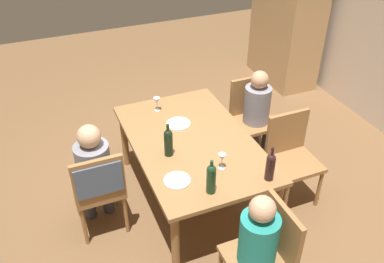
# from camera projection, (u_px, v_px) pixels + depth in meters

# --- Properties ---
(ground_plane) EXTENTS (10.00, 10.00, 0.00)m
(ground_plane) POSITION_uv_depth(u_px,v_px,m) (192.00, 197.00, 4.32)
(ground_plane) COLOR brown
(armoire_cabinet) EXTENTS (1.18, 0.62, 2.18)m
(armoire_cabinet) POSITION_uv_depth(u_px,v_px,m) (289.00, 8.00, 5.90)
(armoire_cabinet) COLOR tan
(armoire_cabinet) RESTS_ON ground_plane
(dining_table) EXTENTS (1.73, 1.09, 0.73)m
(dining_table) POSITION_uv_depth(u_px,v_px,m) (192.00, 147.00, 3.94)
(dining_table) COLOR olive
(dining_table) RESTS_ON ground_plane
(chair_far_left) EXTENTS (0.44, 0.44, 0.92)m
(chair_far_left) POSITION_uv_depth(u_px,v_px,m) (252.00, 113.00, 4.66)
(chair_far_left) COLOR olive
(chair_far_left) RESTS_ON ground_plane
(chair_right_end) EXTENTS (0.44, 0.44, 0.92)m
(chair_right_end) POSITION_uv_depth(u_px,v_px,m) (267.00, 250.00, 3.09)
(chair_right_end) COLOR olive
(chair_right_end) RESTS_ON ground_plane
(chair_near) EXTENTS (0.46, 0.44, 0.92)m
(chair_near) POSITION_uv_depth(u_px,v_px,m) (99.00, 185.00, 3.59)
(chair_near) COLOR olive
(chair_near) RESTS_ON ground_plane
(chair_far_right) EXTENTS (0.44, 0.44, 0.92)m
(chair_far_right) POSITION_uv_depth(u_px,v_px,m) (291.00, 152.00, 4.07)
(chair_far_right) COLOR olive
(chair_far_right) RESTS_ON ground_plane
(person_woman_host) EXTENTS (0.33, 0.29, 1.09)m
(person_woman_host) POSITION_uv_depth(u_px,v_px,m) (258.00, 110.00, 4.52)
(person_woman_host) COLOR #33333D
(person_woman_host) RESTS_ON ground_plane
(person_man_bearded) EXTENTS (0.28, 0.33, 1.09)m
(person_man_bearded) POSITION_uv_depth(u_px,v_px,m) (255.00, 246.00, 3.00)
(person_man_bearded) COLOR #33333D
(person_man_bearded) RESTS_ON ground_plane
(person_man_guest) EXTENTS (0.35, 0.30, 1.13)m
(person_man_guest) POSITION_uv_depth(u_px,v_px,m) (94.00, 169.00, 3.68)
(person_man_guest) COLOR #33333D
(person_man_guest) RESTS_ON ground_plane
(wine_bottle_tall_green) EXTENTS (0.08, 0.08, 0.32)m
(wine_bottle_tall_green) POSITION_uv_depth(u_px,v_px,m) (168.00, 142.00, 3.64)
(wine_bottle_tall_green) COLOR black
(wine_bottle_tall_green) RESTS_ON dining_table
(wine_bottle_dark_red) EXTENTS (0.08, 0.08, 0.31)m
(wine_bottle_dark_red) POSITION_uv_depth(u_px,v_px,m) (211.00, 178.00, 3.25)
(wine_bottle_dark_red) COLOR #19381E
(wine_bottle_dark_red) RESTS_ON dining_table
(wine_bottle_short_olive) EXTENTS (0.08, 0.08, 0.32)m
(wine_bottle_short_olive) POSITION_uv_depth(u_px,v_px,m) (270.00, 166.00, 3.38)
(wine_bottle_short_olive) COLOR black
(wine_bottle_short_olive) RESTS_ON dining_table
(wine_glass_near_left) EXTENTS (0.07, 0.07, 0.15)m
(wine_glass_near_left) POSITION_uv_depth(u_px,v_px,m) (222.00, 158.00, 3.51)
(wine_glass_near_left) COLOR silver
(wine_glass_near_left) RESTS_ON dining_table
(wine_glass_centre) EXTENTS (0.07, 0.07, 0.15)m
(wine_glass_centre) POSITION_uv_depth(u_px,v_px,m) (157.00, 101.00, 4.28)
(wine_glass_centre) COLOR silver
(wine_glass_centre) RESTS_ON dining_table
(dinner_plate_host) EXTENTS (0.24, 0.24, 0.01)m
(dinner_plate_host) POSITION_uv_depth(u_px,v_px,m) (179.00, 124.00, 4.12)
(dinner_plate_host) COLOR white
(dinner_plate_host) RESTS_ON dining_table
(dinner_plate_guest_left) EXTENTS (0.23, 0.23, 0.01)m
(dinner_plate_guest_left) POSITION_uv_depth(u_px,v_px,m) (177.00, 180.00, 3.43)
(dinner_plate_guest_left) COLOR silver
(dinner_plate_guest_left) RESTS_ON dining_table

